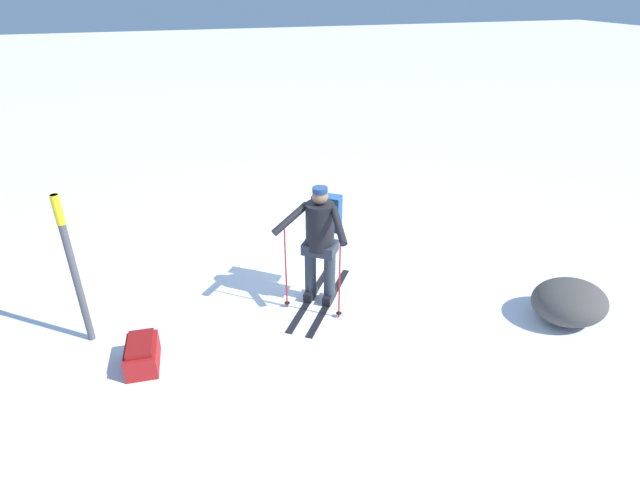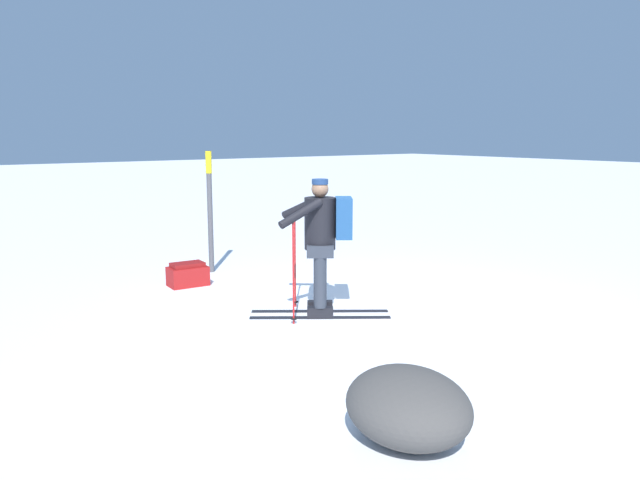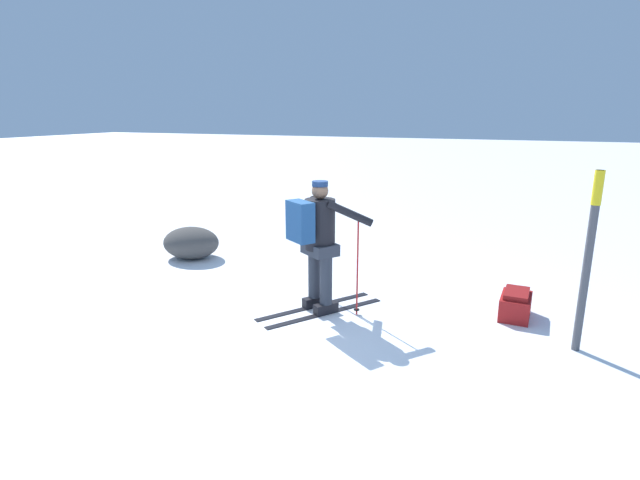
{
  "view_description": "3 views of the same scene",
  "coord_description": "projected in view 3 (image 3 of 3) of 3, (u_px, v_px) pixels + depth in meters",
  "views": [
    {
      "loc": [
        1.96,
        5.92,
        3.8
      ],
      "look_at": [
        0.35,
        0.64,
        0.89
      ],
      "focal_mm": 28.0,
      "sensor_mm": 36.0,
      "label": 1
    },
    {
      "loc": [
        -5.37,
        4.83,
        2.12
      ],
      "look_at": [
        0.35,
        0.64,
        0.89
      ],
      "focal_mm": 35.0,
      "sensor_mm": 36.0,
      "label": 2
    },
    {
      "loc": [
        2.45,
        -4.7,
        2.39
      ],
      "look_at": [
        0.35,
        0.64,
        0.89
      ],
      "focal_mm": 28.0,
      "sensor_mm": 36.0,
      "label": 3
    }
  ],
  "objects": [
    {
      "name": "trail_marker",
      "position": [
        589.0,
        250.0,
        4.87
      ],
      "size": [
        0.09,
        0.09,
        1.85
      ],
      "color": "#4C4C51",
      "rests_on": "ground_plane"
    },
    {
      "name": "skier",
      "position": [
        318.0,
        237.0,
        5.9
      ],
      "size": [
        1.25,
        1.53,
        1.6
      ],
      "color": "black",
      "rests_on": "ground_plane"
    },
    {
      "name": "rock_boulder",
      "position": [
        191.0,
        243.0,
        8.27
      ],
      "size": [
        0.94,
        0.8,
        0.52
      ],
      "primitive_type": "ellipsoid",
      "color": "#474442",
      "rests_on": "ground_plane"
    },
    {
      "name": "dropped_backpack",
      "position": [
        515.0,
        305.0,
        5.91
      ],
      "size": [
        0.37,
        0.55,
        0.33
      ],
      "color": "maroon",
      "rests_on": "ground_plane"
    },
    {
      "name": "ground_plane",
      "position": [
        271.0,
        326.0,
        5.71
      ],
      "size": [
        80.0,
        80.0,
        0.0
      ],
      "primitive_type": "plane",
      "color": "white"
    }
  ]
}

